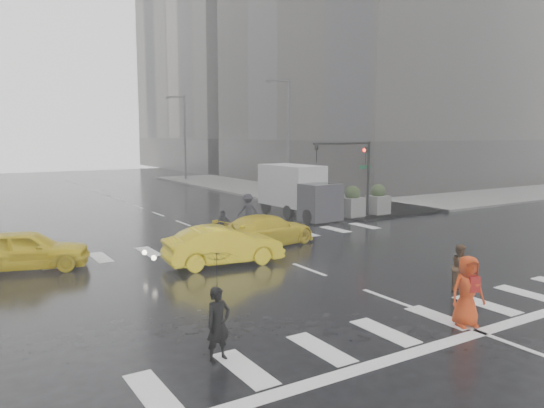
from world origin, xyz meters
TOP-DOWN VIEW (x-y plane):
  - ground at (0.00, 0.00)m, footprint 120.00×120.00m
  - sidewalk_ne at (19.50, 17.50)m, footprint 35.00×35.00m
  - building_ne_far at (29.00, 56.00)m, footprint 26.05×26.05m
  - road_markings at (0.00, 0.00)m, footprint 18.00×48.00m
  - traffic_signal_pole at (9.01, 8.01)m, footprint 4.45×0.42m
  - street_lamp_near at (10.87, 18.00)m, footprint 2.15×0.22m
  - street_lamp_far at (10.87, 38.00)m, footprint 2.15×0.22m
  - planter_west at (7.00, 8.20)m, footprint 1.10×1.10m
  - planter_mid at (9.00, 8.20)m, footprint 1.10×1.10m
  - planter_east at (11.00, 8.20)m, footprint 1.10×1.10m
  - pedestrian_black at (-6.26, -5.31)m, footprint 1.09×1.10m
  - pedestrian_brown at (2.57, -4.60)m, footprint 0.87×0.78m
  - pedestrian_orange at (0.07, -6.80)m, footprint 1.05×0.85m
  - pedestrian_far_a at (-0.53, 5.92)m, footprint 0.88×0.54m
  - pedestrian_far_b at (2.44, 8.94)m, footprint 1.27×0.87m
  - taxi_front at (-8.75, 5.43)m, footprint 4.67×2.94m
  - taxi_mid at (-2.31, 2.32)m, footprint 4.60×2.02m
  - taxi_rear at (0.81, 4.31)m, footprint 4.67×3.03m
  - box_truck at (6.75, 10.40)m, footprint 2.17×5.78m

SIDE VIEW (x-z plane):
  - ground at x=0.00m, z-range 0.00..0.00m
  - road_markings at x=0.00m, z-range 0.00..0.01m
  - sidewalk_ne at x=19.50m, z-range 0.00..0.15m
  - taxi_rear at x=0.81m, z-range 0.00..1.42m
  - taxi_mid at x=-2.31m, z-range 0.00..1.47m
  - pedestrian_brown at x=2.57m, z-range 0.00..1.47m
  - taxi_front at x=-8.75m, z-range 0.00..1.48m
  - pedestrian_far_a at x=-0.53m, z-range 0.00..1.51m
  - pedestrian_far_b at x=2.44m, z-range 0.00..1.79m
  - pedestrian_orange at x=0.07m, z-range 0.00..1.85m
  - planter_west at x=7.00m, z-range 0.08..1.88m
  - planter_mid at x=9.00m, z-range 0.08..1.88m
  - planter_east at x=11.00m, z-range 0.08..1.88m
  - pedestrian_black at x=-6.26m, z-range 0.40..2.83m
  - box_truck at x=6.75m, z-range 0.10..3.18m
  - traffic_signal_pole at x=9.01m, z-range 0.97..5.47m
  - street_lamp_near at x=10.87m, z-range 0.45..9.45m
  - street_lamp_far at x=10.87m, z-range 0.45..9.45m
  - building_ne_far at x=29.00m, z-range -1.73..34.27m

